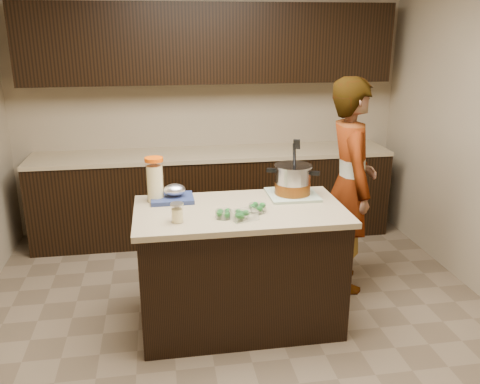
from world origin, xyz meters
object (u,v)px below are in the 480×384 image
Objects in this scene: lemonade_pitcher at (155,181)px; person at (350,186)px; stock_pot at (293,181)px; island at (240,267)px.

person reaches higher than lemonade_pitcher.
stock_pot is at bearing -2.84° from lemonade_pitcher.
stock_pot is at bearing 25.71° from island.
island is at bearing 121.83° from person.
stock_pot is at bearing 121.44° from person.
person is (0.55, 0.25, -0.14)m from stock_pot.
stock_pot is 0.62m from person.
island is at bearing -24.03° from lemonade_pitcher.
stock_pot reaches higher than lemonade_pitcher.
stock_pot reaches higher than island.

